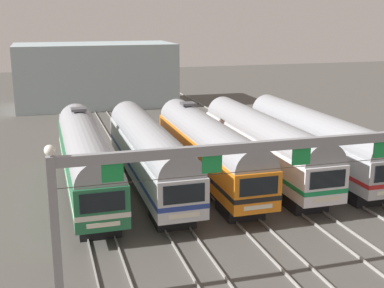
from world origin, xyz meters
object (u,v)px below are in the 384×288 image
at_px(commuter_train_white, 263,143).
at_px(commuter_train_orange, 208,147).
at_px(commuter_train_silver, 149,151).
at_px(catenary_gantry, 301,164).
at_px(commuter_train_green, 86,156).
at_px(commuter_train_stainless, 314,139).

bearing_deg(commuter_train_white, commuter_train_orange, 179.94).
xyz_separation_m(commuter_train_silver, catenary_gantry, (4.27, -13.49, 2.58)).
bearing_deg(commuter_train_silver, commuter_train_green, 179.94).
bearing_deg(catenary_gantry, commuter_train_green, 122.34).
height_order(commuter_train_silver, commuter_train_orange, commuter_train_orange).
height_order(commuter_train_green, commuter_train_stainless, commuter_train_green).
height_order(commuter_train_silver, commuter_train_white, same).
height_order(commuter_train_silver, commuter_train_stainless, same).
relative_size(commuter_train_silver, commuter_train_orange, 1.00).
distance_m(commuter_train_silver, commuter_train_white, 8.55).
distance_m(commuter_train_orange, commuter_train_stainless, 8.55).
xyz_separation_m(commuter_train_green, commuter_train_orange, (8.55, 0.00, 0.00)).
distance_m(commuter_train_orange, commuter_train_white, 4.27).
bearing_deg(commuter_train_white, commuter_train_silver, 180.00).
xyz_separation_m(commuter_train_silver, commuter_train_stainless, (12.82, 0.00, 0.00)).
bearing_deg(commuter_train_white, catenary_gantry, -107.57).
bearing_deg(catenary_gantry, commuter_train_orange, 90.00).
xyz_separation_m(commuter_train_green, commuter_train_silver, (4.27, -0.00, -0.00)).
distance_m(commuter_train_green, catenary_gantry, 16.18).
relative_size(commuter_train_orange, catenary_gantry, 0.81).
bearing_deg(commuter_train_green, commuter_train_orange, 0.00).
distance_m(commuter_train_green, commuter_train_stainless, 17.09).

